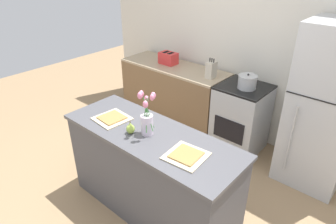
# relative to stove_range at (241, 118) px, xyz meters

# --- Properties ---
(ground_plane) EXTENTS (10.00, 10.00, 0.00)m
(ground_plane) POSITION_rel_stove_range_xyz_m (-0.10, -1.60, -0.46)
(ground_plane) COLOR #997A56
(back_wall) EXTENTS (5.20, 0.08, 2.70)m
(back_wall) POSITION_rel_stove_range_xyz_m (-0.10, 0.40, 0.89)
(back_wall) COLOR silver
(back_wall) RESTS_ON ground_plane
(kitchen_island) EXTENTS (1.80, 0.66, 0.94)m
(kitchen_island) POSITION_rel_stove_range_xyz_m (-0.10, -1.60, 0.01)
(kitchen_island) COLOR #4C4C51
(kitchen_island) RESTS_ON ground_plane
(back_counter) EXTENTS (1.68, 0.60, 0.91)m
(back_counter) POSITION_rel_stove_range_xyz_m (-1.16, 0.00, 0.00)
(back_counter) COLOR brown
(back_counter) RESTS_ON ground_plane
(stove_range) EXTENTS (0.60, 0.61, 0.91)m
(stove_range) POSITION_rel_stove_range_xyz_m (0.00, 0.00, 0.00)
(stove_range) COLOR #B2B5B7
(stove_range) RESTS_ON ground_plane
(refrigerator) EXTENTS (0.68, 0.67, 1.83)m
(refrigerator) POSITION_rel_stove_range_xyz_m (0.95, 0.00, 0.46)
(refrigerator) COLOR #B7BABC
(refrigerator) RESTS_ON ground_plane
(flower_vase) EXTENTS (0.17, 0.16, 0.42)m
(flower_vase) POSITION_rel_stove_range_xyz_m (-0.12, -1.62, 0.64)
(flower_vase) COLOR silver
(flower_vase) RESTS_ON kitchen_island
(pear_figurine) EXTENTS (0.08, 0.08, 0.13)m
(pear_figurine) POSITION_rel_stove_range_xyz_m (-0.24, -1.71, 0.53)
(pear_figurine) COLOR #9EBC47
(pear_figurine) RESTS_ON kitchen_island
(plate_setting_left) EXTENTS (0.33, 0.33, 0.02)m
(plate_setting_left) POSITION_rel_stove_range_xyz_m (-0.56, -1.66, 0.49)
(plate_setting_left) COLOR beige
(plate_setting_left) RESTS_ON kitchen_island
(plate_setting_right) EXTENTS (0.33, 0.33, 0.02)m
(plate_setting_right) POSITION_rel_stove_range_xyz_m (0.36, -1.66, 0.49)
(plate_setting_right) COLOR beige
(plate_setting_right) RESTS_ON kitchen_island
(toaster) EXTENTS (0.28, 0.18, 0.17)m
(toaster) POSITION_rel_stove_range_xyz_m (-1.29, 0.02, 0.54)
(toaster) COLOR red
(toaster) RESTS_ON back_counter
(cooking_pot) EXTENTS (0.23, 0.23, 0.19)m
(cooking_pot) POSITION_rel_stove_range_xyz_m (0.04, -0.04, 0.54)
(cooking_pot) COLOR #B2B5B7
(cooking_pot) RESTS_ON stove_range
(knife_block) EXTENTS (0.10, 0.14, 0.27)m
(knife_block) POSITION_rel_stove_range_xyz_m (-0.49, -0.04, 0.57)
(knife_block) COLOR beige
(knife_block) RESTS_ON back_counter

